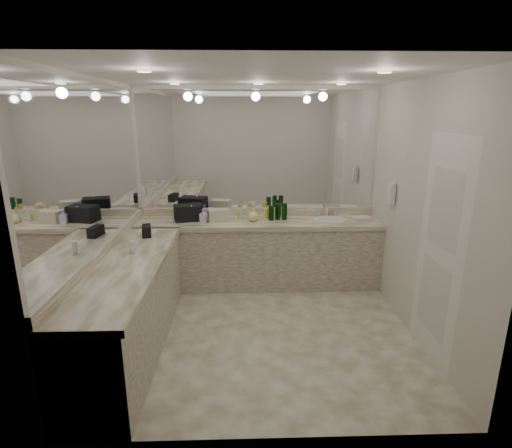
{
  "coord_description": "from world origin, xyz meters",
  "views": [
    {
      "loc": [
        -0.18,
        -3.85,
        2.28
      ],
      "look_at": [
        -0.05,
        0.4,
        1.08
      ],
      "focal_mm": 28.0,
      "sensor_mm": 36.0,
      "label": 1
    }
  ],
  "objects_px": {
    "black_toiletry_bag": "(189,212)",
    "soap_bottle_a": "(192,213)",
    "cream_cosmetic_case": "(219,215)",
    "hand_towel": "(361,218)",
    "soap_bottle_b": "(203,216)",
    "sink": "(329,220)",
    "soap_bottle_c": "(253,215)",
    "wall_phone": "(391,193)"
  },
  "relations": [
    {
      "from": "black_toiletry_bag",
      "to": "soap_bottle_a",
      "type": "height_order",
      "value": "same"
    },
    {
      "from": "cream_cosmetic_case",
      "to": "hand_towel",
      "type": "bearing_deg",
      "value": -14.3
    },
    {
      "from": "black_toiletry_bag",
      "to": "hand_towel",
      "type": "distance_m",
      "value": 2.27
    },
    {
      "from": "black_toiletry_bag",
      "to": "soap_bottle_b",
      "type": "xyz_separation_m",
      "value": [
        0.2,
        -0.12,
        -0.01
      ]
    },
    {
      "from": "hand_towel",
      "to": "soap_bottle_a",
      "type": "height_order",
      "value": "soap_bottle_a"
    },
    {
      "from": "sink",
      "to": "hand_towel",
      "type": "relative_size",
      "value": 1.95
    },
    {
      "from": "black_toiletry_bag",
      "to": "cream_cosmetic_case",
      "type": "relative_size",
      "value": 1.36
    },
    {
      "from": "soap_bottle_c",
      "to": "soap_bottle_a",
      "type": "bearing_deg",
      "value": 177.43
    },
    {
      "from": "wall_phone",
      "to": "soap_bottle_b",
      "type": "relative_size",
      "value": 1.33
    },
    {
      "from": "sink",
      "to": "black_toiletry_bag",
      "type": "relative_size",
      "value": 1.21
    },
    {
      "from": "sink",
      "to": "soap_bottle_c",
      "type": "bearing_deg",
      "value": -177.45
    },
    {
      "from": "wall_phone",
      "to": "hand_towel",
      "type": "height_order",
      "value": "wall_phone"
    },
    {
      "from": "black_toiletry_bag",
      "to": "hand_towel",
      "type": "height_order",
      "value": "black_toiletry_bag"
    },
    {
      "from": "black_toiletry_bag",
      "to": "sink",
      "type": "bearing_deg",
      "value": -1.19
    },
    {
      "from": "sink",
      "to": "soap_bottle_b",
      "type": "xyz_separation_m",
      "value": [
        -1.65,
        -0.09,
        0.09
      ]
    },
    {
      "from": "hand_towel",
      "to": "soap_bottle_c",
      "type": "relative_size",
      "value": 1.29
    },
    {
      "from": "wall_phone",
      "to": "soap_bottle_a",
      "type": "xyz_separation_m",
      "value": [
        -2.41,
        0.49,
        -0.35
      ]
    },
    {
      "from": "cream_cosmetic_case",
      "to": "hand_towel",
      "type": "height_order",
      "value": "cream_cosmetic_case"
    },
    {
      "from": "sink",
      "to": "wall_phone",
      "type": "height_order",
      "value": "wall_phone"
    },
    {
      "from": "cream_cosmetic_case",
      "to": "soap_bottle_b",
      "type": "distance_m",
      "value": 0.21
    },
    {
      "from": "soap_bottle_a",
      "to": "soap_bottle_c",
      "type": "distance_m",
      "value": 0.8
    },
    {
      "from": "sink",
      "to": "soap_bottle_a",
      "type": "xyz_separation_m",
      "value": [
        -1.81,
        -0.01,
        0.11
      ]
    },
    {
      "from": "soap_bottle_a",
      "to": "soap_bottle_b",
      "type": "bearing_deg",
      "value": -26.35
    },
    {
      "from": "black_toiletry_bag",
      "to": "soap_bottle_a",
      "type": "xyz_separation_m",
      "value": [
        0.05,
        -0.05,
        0.0
      ]
    },
    {
      "from": "soap_bottle_a",
      "to": "soap_bottle_b",
      "type": "distance_m",
      "value": 0.17
    },
    {
      "from": "cream_cosmetic_case",
      "to": "soap_bottle_b",
      "type": "relative_size",
      "value": 1.5
    },
    {
      "from": "soap_bottle_a",
      "to": "hand_towel",
      "type": "bearing_deg",
      "value": 0.01
    },
    {
      "from": "cream_cosmetic_case",
      "to": "soap_bottle_c",
      "type": "relative_size",
      "value": 1.54
    },
    {
      "from": "hand_towel",
      "to": "black_toiletry_bag",
      "type": "bearing_deg",
      "value": 178.81
    },
    {
      "from": "sink",
      "to": "cream_cosmetic_case",
      "type": "height_order",
      "value": "cream_cosmetic_case"
    },
    {
      "from": "sink",
      "to": "soap_bottle_b",
      "type": "relative_size",
      "value": 2.45
    },
    {
      "from": "soap_bottle_a",
      "to": "soap_bottle_c",
      "type": "relative_size",
      "value": 1.19
    },
    {
      "from": "soap_bottle_a",
      "to": "black_toiletry_bag",
      "type": "bearing_deg",
      "value": 133.75
    },
    {
      "from": "soap_bottle_b",
      "to": "wall_phone",
      "type": "bearing_deg",
      "value": -10.39
    },
    {
      "from": "soap_bottle_c",
      "to": "black_toiletry_bag",
      "type": "bearing_deg",
      "value": 174.36
    },
    {
      "from": "hand_towel",
      "to": "soap_bottle_b",
      "type": "height_order",
      "value": "soap_bottle_b"
    },
    {
      "from": "cream_cosmetic_case",
      "to": "hand_towel",
      "type": "relative_size",
      "value": 1.19
    },
    {
      "from": "black_toiletry_bag",
      "to": "cream_cosmetic_case",
      "type": "bearing_deg",
      "value": -6.42
    },
    {
      "from": "sink",
      "to": "cream_cosmetic_case",
      "type": "relative_size",
      "value": 1.64
    },
    {
      "from": "cream_cosmetic_case",
      "to": "soap_bottle_a",
      "type": "xyz_separation_m",
      "value": [
        -0.35,
        -0.0,
        0.03
      ]
    },
    {
      "from": "hand_towel",
      "to": "soap_bottle_b",
      "type": "distance_m",
      "value": 2.07
    },
    {
      "from": "sink",
      "to": "soap_bottle_a",
      "type": "relative_size",
      "value": 2.11
    }
  ]
}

